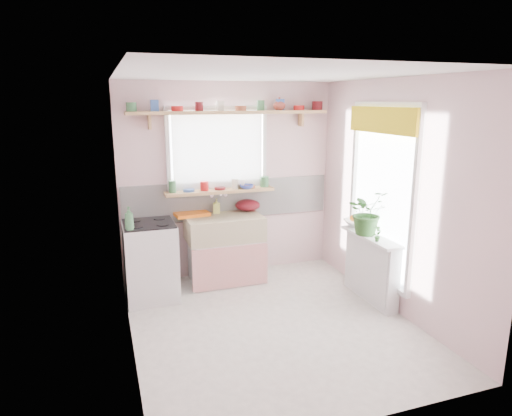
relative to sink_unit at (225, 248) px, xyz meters
name	(u,v)px	position (x,y,z in m)	size (l,w,h in m)	color
room	(299,177)	(0.81, -0.43, 0.94)	(3.20, 3.20, 3.20)	white
sink_unit	(225,248)	(0.00, 0.00, 0.00)	(0.95, 0.65, 1.11)	white
cooker	(151,261)	(-0.95, -0.24, 0.03)	(0.58, 0.58, 0.93)	white
radiator_ledge	(371,267)	(1.45, -1.09, -0.03)	(0.22, 0.95, 0.78)	white
windowsill	(220,191)	(0.00, 0.19, 0.71)	(1.40, 0.22, 0.04)	tan
pine_shelf	(231,112)	(0.15, 0.18, 1.69)	(2.52, 0.24, 0.04)	tan
shelf_crockery	(229,106)	(0.13, 0.18, 1.76)	(2.47, 0.11, 0.12)	#3F7F4C
sill_crockery	(219,185)	(-0.02, 0.19, 0.78)	(1.35, 0.11, 0.12)	#3F7F4C
dish_tray	(191,214)	(-0.38, 0.21, 0.44)	(0.42, 0.31, 0.04)	orange
colander	(248,205)	(0.38, 0.21, 0.49)	(0.33, 0.33, 0.15)	#580F17
jade_plant	(367,212)	(1.40, -1.02, 0.60)	(0.47, 0.41, 0.52)	#2C5A24
fruit_bowl	(357,223)	(1.48, -0.69, 0.38)	(0.31, 0.31, 0.08)	silver
herb_pot	(377,233)	(1.36, -1.30, 0.44)	(0.10, 0.07, 0.19)	#316428
soap_bottle_sink	(217,206)	(-0.05, 0.21, 0.51)	(0.09, 0.09, 0.19)	#C4CC5A
sill_cup	(240,183)	(0.28, 0.25, 0.78)	(0.13, 0.13, 0.10)	silver
sill_bowl	(247,187)	(0.34, 0.13, 0.76)	(0.17, 0.17, 0.05)	#3548AD
shelf_vase	(279,104)	(0.80, 0.18, 1.79)	(0.16, 0.16, 0.16)	#9A3B2F
cooker_bottle	(129,218)	(-1.17, -0.46, 0.61)	(0.10, 0.10, 0.25)	#41834E
fruit	(357,218)	(1.49, -0.69, 0.44)	(0.20, 0.14, 0.10)	orange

